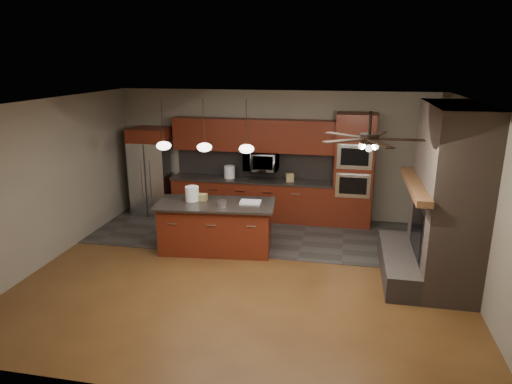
% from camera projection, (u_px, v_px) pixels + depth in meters
% --- Properties ---
extents(ground, '(7.00, 7.00, 0.00)m').
position_uv_depth(ground, '(247.00, 272.00, 7.64)').
color(ground, brown).
rests_on(ground, ground).
extents(ceiling, '(7.00, 6.00, 0.02)m').
position_uv_depth(ceiling, '(246.00, 103.00, 6.85)').
color(ceiling, white).
rests_on(ceiling, back_wall).
extents(back_wall, '(7.00, 0.02, 2.80)m').
position_uv_depth(back_wall, '(276.00, 155.00, 10.07)').
color(back_wall, gray).
rests_on(back_wall, ground).
extents(right_wall, '(0.02, 6.00, 2.80)m').
position_uv_depth(right_wall, '(483.00, 205.00, 6.59)').
color(right_wall, gray).
rests_on(right_wall, ground).
extents(left_wall, '(0.02, 6.00, 2.80)m').
position_uv_depth(left_wall, '(49.00, 181.00, 7.90)').
color(left_wall, gray).
rests_on(left_wall, ground).
extents(slate_tile_patch, '(7.00, 2.40, 0.01)m').
position_uv_depth(slate_tile_patch, '(266.00, 233.00, 9.33)').
color(slate_tile_patch, '#363431').
rests_on(slate_tile_patch, ground).
extents(fireplace_column, '(1.30, 2.10, 2.80)m').
position_uv_depth(fireplace_column, '(443.00, 202.00, 7.08)').
color(fireplace_column, brown).
rests_on(fireplace_column, ground).
extents(back_cabinetry, '(3.59, 0.64, 2.20)m').
position_uv_depth(back_cabinetry, '(252.00, 179.00, 10.06)').
color(back_cabinetry, '#5A1C10').
rests_on(back_cabinetry, ground).
extents(oven_tower, '(0.80, 0.63, 2.38)m').
position_uv_depth(oven_tower, '(354.00, 171.00, 9.52)').
color(oven_tower, '#5A1C10').
rests_on(oven_tower, ground).
extents(microwave, '(0.73, 0.41, 0.50)m').
position_uv_depth(microwave, '(261.00, 161.00, 9.91)').
color(microwave, silver).
rests_on(microwave, back_cabinetry).
extents(refrigerator, '(0.84, 0.75, 1.97)m').
position_uv_depth(refrigerator, '(152.00, 171.00, 10.35)').
color(refrigerator, silver).
rests_on(refrigerator, ground).
extents(kitchen_island, '(2.23, 1.19, 0.92)m').
position_uv_depth(kitchen_island, '(216.00, 226.00, 8.41)').
color(kitchen_island, '#5A1C10').
rests_on(kitchen_island, ground).
extents(white_bucket, '(0.28, 0.28, 0.27)m').
position_uv_depth(white_bucket, '(192.00, 194.00, 8.38)').
color(white_bucket, white).
rests_on(white_bucket, kitchen_island).
extents(paint_can, '(0.16, 0.16, 0.11)m').
position_uv_depth(paint_can, '(222.00, 204.00, 8.06)').
color(paint_can, '#B5B5BA').
rests_on(paint_can, kitchen_island).
extents(paint_tray, '(0.39, 0.28, 0.04)m').
position_uv_depth(paint_tray, '(250.00, 202.00, 8.27)').
color(paint_tray, white).
rests_on(paint_tray, kitchen_island).
extents(cardboard_box, '(0.20, 0.14, 0.12)m').
position_uv_depth(cardboard_box, '(202.00, 197.00, 8.42)').
color(cardboard_box, olive).
rests_on(cardboard_box, kitchen_island).
extents(counter_bucket, '(0.31, 0.31, 0.27)m').
position_uv_depth(counter_bucket, '(229.00, 172.00, 10.07)').
color(counter_bucket, white).
rests_on(counter_bucket, back_cabinetry).
extents(counter_box, '(0.19, 0.17, 0.17)m').
position_uv_depth(counter_box, '(290.00, 178.00, 9.79)').
color(counter_box, tan).
rests_on(counter_box, back_cabinetry).
extents(pendant_left, '(0.26, 0.26, 0.92)m').
position_uv_depth(pendant_left, '(164.00, 146.00, 8.06)').
color(pendant_left, black).
rests_on(pendant_left, ceiling).
extents(pendant_center, '(0.26, 0.26, 0.92)m').
position_uv_depth(pendant_center, '(204.00, 147.00, 7.92)').
color(pendant_center, black).
rests_on(pendant_center, ceiling).
extents(pendant_right, '(0.26, 0.26, 0.92)m').
position_uv_depth(pendant_right, '(246.00, 149.00, 7.78)').
color(pendant_right, black).
rests_on(pendant_right, ceiling).
extents(ceiling_fan, '(1.27, 1.33, 0.41)m').
position_uv_depth(ceiling_fan, '(369.00, 138.00, 5.86)').
color(ceiling_fan, black).
rests_on(ceiling_fan, ceiling).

